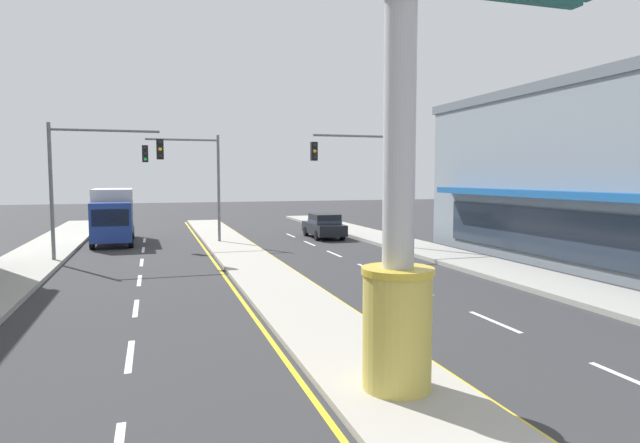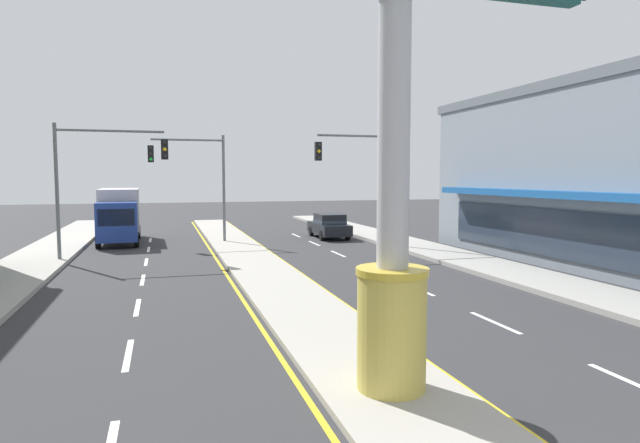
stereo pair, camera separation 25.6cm
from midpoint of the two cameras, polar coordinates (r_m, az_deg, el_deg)
name	(u,v)px [view 1 (the left image)]	position (r m, az deg, el deg)	size (l,w,h in m)	color
median_strip	(261,272)	(21.47, -6.65, -5.36)	(2.53, 52.00, 0.14)	#A39E93
sidewalk_right	(493,268)	(23.25, 17.59, -4.72)	(2.89, 60.00, 0.18)	#9E9B93
lane_markings	(268,280)	(20.18, -5.93, -6.20)	(9.27, 52.00, 0.01)	silver
district_sign	(400,130)	(9.26, 7.65, 9.56)	(7.79, 1.26, 8.41)	gold
traffic_light_left_side	(94,168)	(26.10, -23.16, 5.29)	(4.86, 0.46, 6.20)	slate
traffic_light_right_side	(367,169)	(27.70, 4.72, 5.60)	(4.86, 0.46, 6.20)	slate
traffic_light_median_far	(192,170)	(31.16, -13.71, 5.29)	(4.20, 0.46, 6.20)	slate
box_truck_near_right_lane	(113,214)	(33.60, -21.33, 0.79)	(2.39, 6.96, 3.12)	navy
sedan_near_left_lane	(324,225)	(33.68, 0.21, -0.43)	(1.91, 4.34, 1.53)	black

